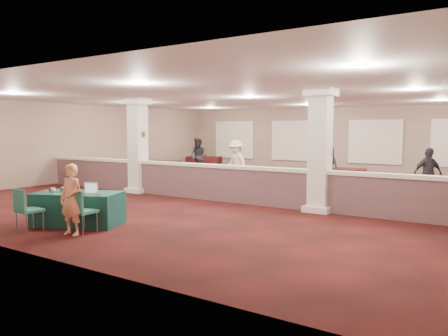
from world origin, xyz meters
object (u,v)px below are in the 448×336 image
Objects in this scene: woman at (71,200)px; attendee_b at (236,163)px; far_table_front_right at (408,185)px; far_table_back_center at (340,178)px; near_table at (78,208)px; attendee_c at (428,174)px; far_table_front_center at (204,180)px; far_table_front_left at (160,169)px; attendee_d at (328,166)px; far_table_back_left at (204,163)px; conf_chair_side at (25,207)px; conf_chair_main at (80,208)px; attendee_a at (199,157)px.

woman is 0.84× the size of attendee_b.
far_table_front_right is 0.89× the size of far_table_back_center.
far_table_front_right is (5.35, 8.99, -0.03)m from near_table.
far_table_front_center is at bearing 151.75° from attendee_c.
attendee_c is (0.70, -0.82, 0.47)m from far_table_front_right.
far_table_front_left is 4.82m from far_table_front_center.
woman is at bearing 88.01° from attendee_d.
attendee_c reaches higher than far_table_back_left.
conf_chair_main is at bearing 30.03° from conf_chair_side.
woman is 0.81× the size of attendee_a.
conf_chair_main is 10.21m from attendee_c.
attendee_a is at bearing 173.90° from far_table_front_right.
far_table_front_left is at bearing 120.47° from conf_chair_main.
attendee_a is (-3.00, 3.70, 0.57)m from far_table_front_center.
conf_chair_side is 0.57× the size of attendee_c.
woman reaches higher than far_table_front_right.
attendee_d reaches higher than far_table_front_center.
far_table_front_right is at bearing 57.28° from woman.
conf_chair_main is 9.99m from far_table_back_center.
conf_chair_side is 0.56× the size of far_table_front_center.
woman is at bearing -111.53° from conf_chair_main.
attendee_a is at bearing -59.05° from far_table_back_left.
woman reaches higher than conf_chair_side.
far_table_front_right is at bearing 1.96° from far_table_front_left.
far_table_front_left is (-4.93, 9.72, -0.17)m from conf_chair_side.
conf_chair_side is at bearing -69.00° from far_table_back_left.
far_table_front_right is 9.43m from attendee_a.
far_table_front_center is at bearing -54.03° from far_table_back_left.
near_table is at bearing 77.55° from conf_chair_side.
near_table is 8.12m from attendee_b.
attendee_c is at bearing 31.71° from near_table.
woman reaches higher than far_table_front_left.
far_table_back_left is at bearing 113.65° from conf_chair_side.
conf_chair_main is 10.96m from far_table_front_left.
far_table_back_center is 3.96m from attendee_b.
attendee_a is (-4.72, 10.71, 0.17)m from woman.
conf_chair_side is 14.55m from far_table_back_left.
attendee_a reaches higher than far_table_front_left.
near_table is 1.17× the size of far_table_front_center.
attendee_b is (-3.76, -1.13, 0.49)m from far_table_back_center.
far_table_back_left is 1.11× the size of attendee_c.
woman is 10.17m from far_table_back_center.
far_table_back_center is at bearing 74.48° from conf_chair_main.
far_table_front_left is at bearing 115.26° from woman.
attendee_c is at bearing -49.37° from far_table_front_right.
far_table_front_right is at bearing -12.61° from attendee_a.
far_table_back_left is (-0.29, 3.86, -0.01)m from far_table_front_left.
far_table_front_right is (5.65, 10.09, -0.21)m from conf_chair_side.
near_table reaches higher than far_table_back_left.
far_table_back_center is at bearing -13.03° from attendee_a.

